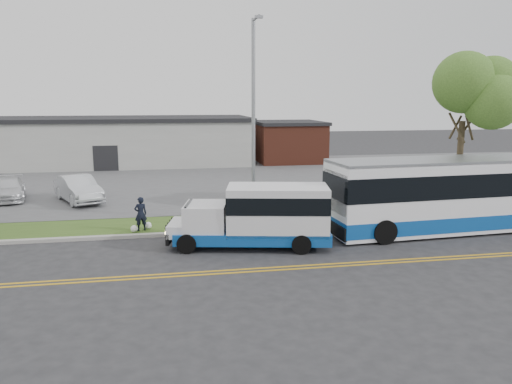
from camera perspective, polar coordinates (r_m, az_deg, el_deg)
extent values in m
plane|color=#28282B|center=(21.47, -6.90, -5.65)|extent=(140.00, 140.00, 0.00)
cube|color=gold|center=(17.81, -6.11, -9.05)|extent=(70.00, 0.12, 0.01)
cube|color=gold|center=(17.53, -6.03, -9.38)|extent=(70.00, 0.12, 0.01)
cube|color=#9E9B93|center=(22.51, -7.08, -4.69)|extent=(80.00, 0.30, 0.15)
cube|color=#35511B|center=(24.26, -7.34, -3.64)|extent=(80.00, 3.30, 0.10)
cube|color=#4C4C4F|center=(38.08, -8.52, 1.51)|extent=(80.00, 25.00, 0.10)
cube|color=#9E9E99|center=(48.00, -16.22, 5.41)|extent=(25.00, 10.00, 4.00)
cube|color=black|center=(47.87, -16.35, 8.00)|extent=(25.40, 10.40, 0.35)
cube|color=black|center=(43.19, -16.79, 3.65)|extent=(2.00, 0.15, 2.20)
cube|color=brown|center=(48.21, 3.66, 5.59)|extent=(6.00, 7.00, 3.60)
cube|color=black|center=(48.09, 3.69, 7.91)|extent=(6.30, 7.30, 0.30)
cylinder|color=#32281B|center=(28.27, 22.18, 2.70)|extent=(0.32, 0.32, 4.76)
ellipsoid|color=#3D5E20|center=(28.05, 22.72, 10.28)|extent=(5.20, 5.20, 4.42)
cylinder|color=gray|center=(23.79, -0.30, 7.87)|extent=(0.18, 0.18, 9.50)
cylinder|color=gray|center=(23.34, 0.01, 19.27)|extent=(0.12, 1.40, 0.12)
cube|color=gray|center=(22.70, 0.32, 19.39)|extent=(0.35, 0.18, 0.12)
cube|color=#0D4796|center=(20.51, -0.37, -4.88)|extent=(6.54, 3.31, 0.46)
cube|color=silver|center=(20.26, 2.48, -2.01)|extent=(4.38, 2.87, 1.93)
cube|color=black|center=(20.19, 2.49, -1.12)|extent=(4.40, 2.91, 0.69)
cube|color=silver|center=(20.47, -5.78, -2.85)|extent=(2.01, 2.26, 1.10)
cube|color=black|center=(20.52, -7.70, -2.33)|extent=(0.44, 1.73, 0.83)
cube|color=silver|center=(20.72, -8.53, -4.05)|extent=(1.27, 2.03, 0.50)
cube|color=black|center=(20.87, -9.64, -4.76)|extent=(0.51, 1.87, 0.46)
sphere|color=#FFD88C|center=(20.16, -10.14, -4.65)|extent=(0.22, 0.22, 0.18)
sphere|color=#FFD88C|center=(21.47, -9.44, -3.69)|extent=(0.22, 0.22, 0.18)
cylinder|color=black|center=(19.83, -7.93, -5.89)|extent=(0.81, 0.41, 0.77)
cylinder|color=black|center=(21.71, -7.12, -4.41)|extent=(0.81, 0.41, 0.77)
cylinder|color=black|center=(19.64, 5.22, -5.99)|extent=(0.81, 0.41, 0.77)
cylinder|color=black|center=(21.54, 4.84, -4.49)|extent=(0.81, 0.41, 0.77)
cube|color=white|center=(24.57, 21.88, -0.25)|extent=(12.08, 3.46, 3.15)
cube|color=#0D4796|center=(24.78, 21.71, -2.71)|extent=(12.11, 3.48, 0.65)
cube|color=black|center=(24.47, 21.98, 1.13)|extent=(12.13, 3.51, 1.03)
cube|color=black|center=(21.59, 9.11, 0.01)|extent=(0.27, 2.50, 1.74)
cube|color=black|center=(21.91, 8.81, -4.05)|extent=(0.30, 2.72, 0.54)
cube|color=gray|center=(24.34, 22.14, 3.44)|extent=(12.08, 3.46, 0.13)
cylinder|color=black|center=(21.53, 14.47, -4.43)|extent=(1.06, 0.41, 1.04)
cylinder|color=black|center=(23.74, 11.54, -2.92)|extent=(1.06, 0.41, 1.04)
cylinder|color=black|center=(27.48, 24.94, -1.86)|extent=(1.06, 0.41, 1.04)
imported|color=black|center=(23.09, -13.04, -2.45)|extent=(0.64, 0.51, 1.55)
imported|color=silver|center=(30.60, -19.64, 0.35)|extent=(3.46, 4.91, 1.54)
imported|color=silver|center=(32.94, -26.43, 0.31)|extent=(2.69, 4.63, 1.26)
sphere|color=white|center=(23.01, -13.75, -4.10)|extent=(0.32, 0.32, 0.32)
sphere|color=white|center=(23.47, -12.22, -3.75)|extent=(0.32, 0.32, 0.32)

